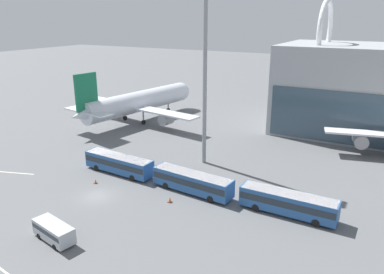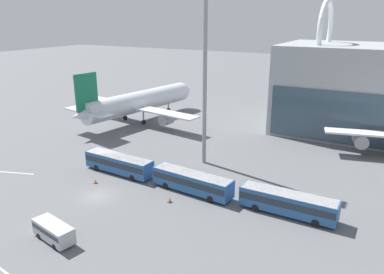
{
  "view_description": "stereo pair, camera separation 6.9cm",
  "coord_description": "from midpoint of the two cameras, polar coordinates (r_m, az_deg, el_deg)",
  "views": [
    {
      "loc": [
        35.78,
        -36.31,
        25.02
      ],
      "look_at": [
        4.6,
        20.29,
        4.0
      ],
      "focal_mm": 35.0,
      "sensor_mm": 36.0,
      "label": 1
    },
    {
      "loc": [
        35.84,
        -36.27,
        25.02
      ],
      "look_at": [
        4.6,
        20.29,
        4.0
      ],
      "focal_mm": 35.0,
      "sensor_mm": 36.0,
      "label": 2
    }
  ],
  "objects": [
    {
      "name": "traffic_cone_1",
      "position": [
        53.35,
        -3.43,
        -9.51
      ],
      "size": [
        0.59,
        0.59,
        0.8
      ],
      "color": "black",
      "rests_on": "ground_plane"
    },
    {
      "name": "shuttle_bus_1",
      "position": [
        55.5,
        0.0,
        -6.72
      ],
      "size": [
        12.9,
        3.87,
        3.02
      ],
      "rotation": [
        0.0,
        0.0,
        -0.09
      ],
      "color": "#285693",
      "rests_on": "ground_plane"
    },
    {
      "name": "airliner_at_gate_near",
      "position": [
        92.73,
        -8.56,
        5.23
      ],
      "size": [
        37.82,
        38.09,
        13.57
      ],
      "rotation": [
        0.0,
        0.0,
        1.42
      ],
      "color": "silver",
      "rests_on": "ground_plane"
    },
    {
      "name": "shuttle_bus_0",
      "position": [
        63.26,
        -11.12,
        -3.88
      ],
      "size": [
        12.83,
        3.46,
        3.02
      ],
      "rotation": [
        0.0,
        0.0,
        -0.05
      ],
      "color": "#285693",
      "rests_on": "ground_plane"
    },
    {
      "name": "lane_stripe_2",
      "position": [
        70.67,
        -26.86,
        -4.76
      ],
      "size": [
        10.88,
        3.86,
        0.01
      ],
      "primitive_type": "cube",
      "rotation": [
        0.0,
        0.0,
        0.32
      ],
      "color": "silver",
      "rests_on": "ground_plane"
    },
    {
      "name": "service_van_foreground",
      "position": [
        47.47,
        -20.36,
        -13.22
      ],
      "size": [
        6.14,
        3.2,
        2.18
      ],
      "rotation": [
        0.0,
        0.0,
        -0.19
      ],
      "color": "#B2B7BC",
      "rests_on": "ground_plane"
    },
    {
      "name": "traffic_cone_0",
      "position": [
        60.79,
        -14.52,
        -6.56
      ],
      "size": [
        0.55,
        0.55,
        0.68
      ],
      "color": "black",
      "rests_on": "ground_plane"
    },
    {
      "name": "floodlight_mast",
      "position": [
        62.78,
        1.95,
        11.09
      ],
      "size": [
        2.14,
        2.14,
        31.2
      ],
      "color": "gray",
      "rests_on": "ground_plane"
    },
    {
      "name": "ground_plane",
      "position": [
        56.79,
        -14.28,
        -8.73
      ],
      "size": [
        440.0,
        440.0,
        0.0
      ],
      "primitive_type": "plane",
      "color": "slate"
    },
    {
      "name": "shuttle_bus_2",
      "position": [
        51.24,
        14.38,
        -9.56
      ],
      "size": [
        12.74,
        3.01,
        3.02
      ],
      "rotation": [
        0.0,
        0.0,
        -0.01
      ],
      "color": "#285693",
      "rests_on": "ground_plane"
    }
  ]
}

